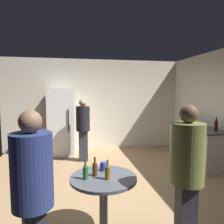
{
  "coord_description": "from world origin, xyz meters",
  "views": [
    {
      "loc": [
        -0.7,
        -3.79,
        1.74
      ],
      "look_at": [
        0.13,
        0.54,
        1.32
      ],
      "focal_mm": 34.13,
      "sensor_mm": 36.0,
      "label": 1
    }
  ],
  "objects_px": {
    "person_in_navy_shirt": "(33,190)",
    "person_in_black_shirt": "(83,125)",
    "refrigerator": "(61,122)",
    "plastic_cup_blue": "(103,166)",
    "beer_bottle_green": "(86,172)",
    "foreground_table": "(103,185)",
    "beer_bottle_amber": "(108,172)",
    "kettle": "(193,123)",
    "wine_bottle_on_counter": "(216,126)",
    "beer_bottle_brown": "(95,169)",
    "person_in_olive_shirt": "(187,169)"
  },
  "relations": [
    {
      "from": "plastic_cup_blue",
      "to": "person_in_black_shirt",
      "type": "relative_size",
      "value": 0.07
    },
    {
      "from": "person_in_navy_shirt",
      "to": "person_in_olive_shirt",
      "type": "distance_m",
      "value": 1.5
    },
    {
      "from": "refrigerator",
      "to": "beer_bottle_amber",
      "type": "height_order",
      "value": "refrigerator"
    },
    {
      "from": "plastic_cup_blue",
      "to": "person_in_navy_shirt",
      "type": "height_order",
      "value": "person_in_navy_shirt"
    },
    {
      "from": "wine_bottle_on_counter",
      "to": "beer_bottle_amber",
      "type": "relative_size",
      "value": 1.35
    },
    {
      "from": "refrigerator",
      "to": "wine_bottle_on_counter",
      "type": "xyz_separation_m",
      "value": [
        3.34,
        -1.96,
        0.12
      ]
    },
    {
      "from": "kettle",
      "to": "plastic_cup_blue",
      "type": "xyz_separation_m",
      "value": [
        -2.55,
        -2.09,
        -0.18
      ]
    },
    {
      "from": "beer_bottle_brown",
      "to": "beer_bottle_green",
      "type": "height_order",
      "value": "same"
    },
    {
      "from": "refrigerator",
      "to": "beer_bottle_brown",
      "type": "relative_size",
      "value": 7.83
    },
    {
      "from": "foreground_table",
      "to": "beer_bottle_amber",
      "type": "bearing_deg",
      "value": -66.3
    },
    {
      "from": "kettle",
      "to": "person_in_navy_shirt",
      "type": "relative_size",
      "value": 0.15
    },
    {
      "from": "kettle",
      "to": "foreground_table",
      "type": "height_order",
      "value": "kettle"
    },
    {
      "from": "kettle",
      "to": "refrigerator",
      "type": "bearing_deg",
      "value": 158.46
    },
    {
      "from": "foreground_table",
      "to": "beer_bottle_green",
      "type": "bearing_deg",
      "value": -171.62
    },
    {
      "from": "kettle",
      "to": "foreground_table",
      "type": "bearing_deg",
      "value": -138.38
    },
    {
      "from": "beer_bottle_green",
      "to": "person_in_navy_shirt",
      "type": "bearing_deg",
      "value": -128.21
    },
    {
      "from": "refrigerator",
      "to": "plastic_cup_blue",
      "type": "height_order",
      "value": "refrigerator"
    },
    {
      "from": "beer_bottle_amber",
      "to": "beer_bottle_brown",
      "type": "height_order",
      "value": "same"
    },
    {
      "from": "beer_bottle_brown",
      "to": "person_in_navy_shirt",
      "type": "bearing_deg",
      "value": -130.76
    },
    {
      "from": "beer_bottle_green",
      "to": "person_in_navy_shirt",
      "type": "distance_m",
      "value": 0.78
    },
    {
      "from": "refrigerator",
      "to": "person_in_navy_shirt",
      "type": "height_order",
      "value": "refrigerator"
    },
    {
      "from": "refrigerator",
      "to": "beer_bottle_amber",
      "type": "xyz_separation_m",
      "value": [
        0.69,
        -3.64,
        -0.08
      ]
    },
    {
      "from": "refrigerator",
      "to": "kettle",
      "type": "distance_m",
      "value": 3.47
    },
    {
      "from": "kettle",
      "to": "person_in_olive_shirt",
      "type": "height_order",
      "value": "person_in_olive_shirt"
    },
    {
      "from": "wine_bottle_on_counter",
      "to": "person_in_black_shirt",
      "type": "height_order",
      "value": "person_in_black_shirt"
    },
    {
      "from": "person_in_navy_shirt",
      "to": "person_in_black_shirt",
      "type": "height_order",
      "value": "person_in_navy_shirt"
    },
    {
      "from": "plastic_cup_blue",
      "to": "person_in_navy_shirt",
      "type": "relative_size",
      "value": 0.07
    },
    {
      "from": "beer_bottle_brown",
      "to": "person_in_navy_shirt",
      "type": "distance_m",
      "value": 0.91
    },
    {
      "from": "plastic_cup_blue",
      "to": "refrigerator",
      "type": "bearing_deg",
      "value": 101.42
    },
    {
      "from": "beer_bottle_brown",
      "to": "beer_bottle_amber",
      "type": "bearing_deg",
      "value": -45.79
    },
    {
      "from": "wine_bottle_on_counter",
      "to": "plastic_cup_blue",
      "type": "height_order",
      "value": "wine_bottle_on_counter"
    },
    {
      "from": "refrigerator",
      "to": "person_in_olive_shirt",
      "type": "bearing_deg",
      "value": -70.15
    },
    {
      "from": "refrigerator",
      "to": "kettle",
      "type": "height_order",
      "value": "refrigerator"
    },
    {
      "from": "beer_bottle_amber",
      "to": "person_in_navy_shirt",
      "type": "distance_m",
      "value": 0.92
    },
    {
      "from": "refrigerator",
      "to": "wine_bottle_on_counter",
      "type": "bearing_deg",
      "value": -30.42
    },
    {
      "from": "beer_bottle_green",
      "to": "person_in_olive_shirt",
      "type": "distance_m",
      "value": 1.12
    },
    {
      "from": "wine_bottle_on_counter",
      "to": "person_in_navy_shirt",
      "type": "distance_m",
      "value": 4.05
    },
    {
      "from": "foreground_table",
      "to": "refrigerator",
      "type": "bearing_deg",
      "value": 100.36
    },
    {
      "from": "beer_bottle_brown",
      "to": "person_in_navy_shirt",
      "type": "xyz_separation_m",
      "value": [
        -0.59,
        -0.69,
        0.11
      ]
    },
    {
      "from": "person_in_black_shirt",
      "to": "wine_bottle_on_counter",
      "type": "bearing_deg",
      "value": 65.43
    },
    {
      "from": "refrigerator",
      "to": "plastic_cup_blue",
      "type": "bearing_deg",
      "value": -78.58
    },
    {
      "from": "refrigerator",
      "to": "foreground_table",
      "type": "xyz_separation_m",
      "value": [
        0.65,
        -3.56,
        -0.27
      ]
    },
    {
      "from": "person_in_navy_shirt",
      "to": "foreground_table",
      "type": "bearing_deg",
      "value": 23.85
    },
    {
      "from": "refrigerator",
      "to": "wine_bottle_on_counter",
      "type": "distance_m",
      "value": 3.88
    },
    {
      "from": "beer_bottle_amber",
      "to": "beer_bottle_green",
      "type": "xyz_separation_m",
      "value": [
        -0.25,
        0.05,
        0.0
      ]
    },
    {
      "from": "refrigerator",
      "to": "beer_bottle_green",
      "type": "bearing_deg",
      "value": -83.06
    },
    {
      "from": "wine_bottle_on_counter",
      "to": "foreground_table",
      "type": "height_order",
      "value": "wine_bottle_on_counter"
    },
    {
      "from": "beer_bottle_brown",
      "to": "refrigerator",
      "type": "bearing_deg",
      "value": 99.0
    },
    {
      "from": "foreground_table",
      "to": "person_in_black_shirt",
      "type": "height_order",
      "value": "person_in_black_shirt"
    },
    {
      "from": "beer_bottle_brown",
      "to": "beer_bottle_green",
      "type": "relative_size",
      "value": 1.0
    }
  ]
}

